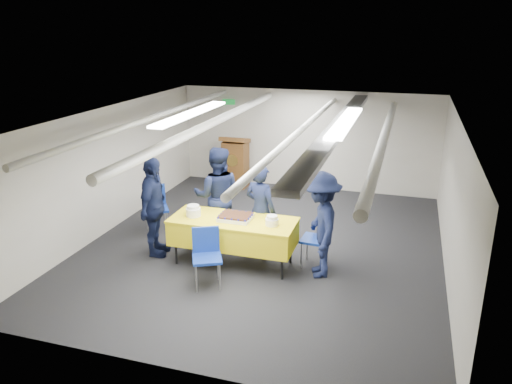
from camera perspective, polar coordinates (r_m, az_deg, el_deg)
ground at (r=8.85m, az=0.94°, el=-6.11°), size 7.00×7.00×0.00m
room_shell at (r=8.62m, az=2.36°, el=5.93°), size 6.00×7.00×2.30m
serving_table at (r=8.00m, az=-2.62°, el=-4.54°), size 2.01×0.82×0.77m
sheet_cake at (r=7.89m, az=-2.35°, el=-2.87°), size 0.52×0.40×0.09m
plate_stack_left at (r=8.08m, az=-7.18°, el=-2.17°), size 0.24×0.24×0.18m
plate_stack_right at (r=7.66m, az=1.83°, el=-3.31°), size 0.20×0.20×0.16m
podium at (r=11.84m, az=-2.36°, el=3.48°), size 0.62×0.53×1.25m
chair_near at (r=7.44m, az=-5.68°, el=-6.70°), size 0.56×0.56×0.87m
chair_right at (r=7.98m, az=7.36°, el=-4.95°), size 0.45×0.45×0.87m
chair_left at (r=9.49m, az=-11.41°, el=-1.29°), size 0.58×0.58×0.87m
sailor_a at (r=8.26m, az=0.52°, el=-2.09°), size 0.66×0.54×1.56m
sailor_b at (r=8.70m, az=-4.44°, el=-0.43°), size 0.99×0.86×1.74m
sailor_c at (r=8.38m, az=-11.62°, el=-1.72°), size 0.57×1.04×1.69m
sailor_d at (r=7.61m, az=7.35°, el=-3.75°), size 0.91×1.20×1.65m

